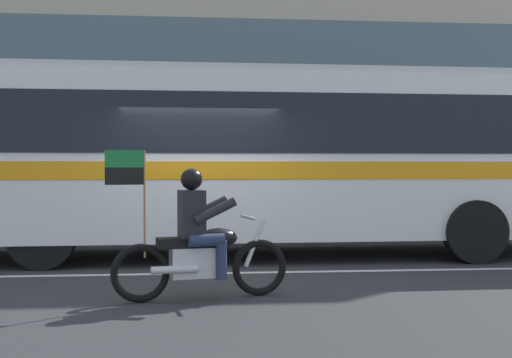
% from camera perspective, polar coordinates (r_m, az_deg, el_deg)
% --- Properties ---
extents(ground_plane, '(60.00, 60.00, 0.00)m').
position_cam_1_polar(ground_plane, '(10.22, -4.98, -7.83)').
color(ground_plane, '#2B2B2D').
extents(sidewalk_curb, '(28.00, 3.80, 0.15)m').
position_cam_1_polar(sidewalk_curb, '(15.27, -5.12, -4.59)').
color(sidewalk_curb, gray).
rests_on(sidewalk_curb, ground_plane).
extents(lane_center_stripe, '(26.60, 0.14, 0.01)m').
position_cam_1_polar(lane_center_stripe, '(9.63, -4.96, -8.35)').
color(lane_center_stripe, silver).
rests_on(lane_center_stripe, ground_plane).
extents(transit_bus, '(11.90, 2.80, 3.22)m').
position_cam_1_polar(transit_bus, '(11.37, 1.24, 2.60)').
color(transit_bus, white).
rests_on(transit_bus, ground_plane).
extents(motorcycle_with_rider, '(2.16, 0.76, 1.78)m').
position_cam_1_polar(motorcycle_with_rider, '(7.71, -5.05, -5.74)').
color(motorcycle_with_rider, black).
rests_on(motorcycle_with_rider, ground_plane).
extents(fire_hydrant, '(0.22, 0.30, 0.75)m').
position_cam_1_polar(fire_hydrant, '(14.32, -7.31, -3.19)').
color(fire_hydrant, '#4C8C3F').
rests_on(fire_hydrant, sidewalk_curb).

